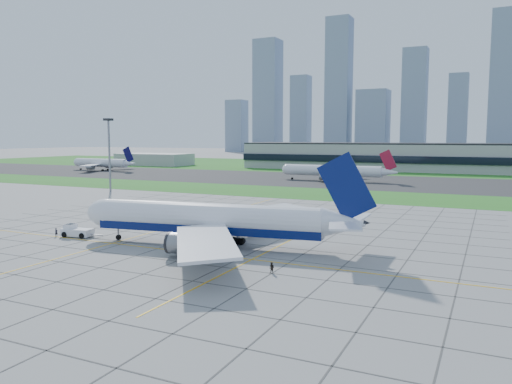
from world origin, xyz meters
TOP-DOWN VIEW (x-y plane):
  - ground at (0.00, 0.00)m, footprint 1400.00×1400.00m
  - grass_median at (0.00, 90.00)m, footprint 700.00×35.00m
  - asphalt_taxiway at (0.00, 145.00)m, footprint 700.00×75.00m
  - grass_far at (0.00, 255.00)m, footprint 700.00×145.00m
  - apron_markings at (0.43, 11.09)m, footprint 120.00×130.00m
  - terminal at (40.00, 229.87)m, footprint 260.00×43.00m
  - service_block at (-160.00, 210.00)m, footprint 50.00×25.00m
  - light_mast at (-70.00, 65.00)m, footprint 2.50×2.50m
  - city_skyline at (-8.71, 520.00)m, footprint 523.00×32.40m
  - airliner at (7.14, 3.70)m, footprint 53.10×53.44m
  - pushback_tug at (-20.54, -0.18)m, footprint 8.72×3.73m
  - crew_near at (-24.09, -1.70)m, footprint 0.46×0.64m
  - crew_far at (24.05, -8.05)m, footprint 0.86×0.72m
  - distant_jet_0 at (-152.16, 150.36)m, footprint 41.36×42.66m
  - distant_jet_1 at (-11.53, 141.14)m, footprint 48.91×42.66m

SIDE VIEW (x-z plane):
  - ground at x=0.00m, z-range 0.00..0.00m
  - apron_markings at x=0.43m, z-range 0.00..0.03m
  - grass_median at x=0.00m, z-range 0.00..0.04m
  - grass_far at x=0.00m, z-range 0.00..0.04m
  - asphalt_taxiway at x=0.00m, z-range 0.01..0.05m
  - crew_far at x=24.05m, z-range 0.00..1.61m
  - crew_near at x=-24.09m, z-range 0.00..1.63m
  - pushback_tug at x=-20.54m, z-range -0.13..2.26m
  - service_block at x=-160.00m, z-range 0.00..8.00m
  - distant_jet_0 at x=-152.16m, z-range -2.55..11.52m
  - distant_jet_1 at x=-11.53m, z-range -2.55..11.53m
  - airliner at x=7.14m, z-range -3.80..12.98m
  - terminal at x=40.00m, z-range -0.01..15.79m
  - light_mast at x=-70.00m, z-range 3.38..28.98m
  - city_skyline at x=-8.71m, z-range -20.91..139.09m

